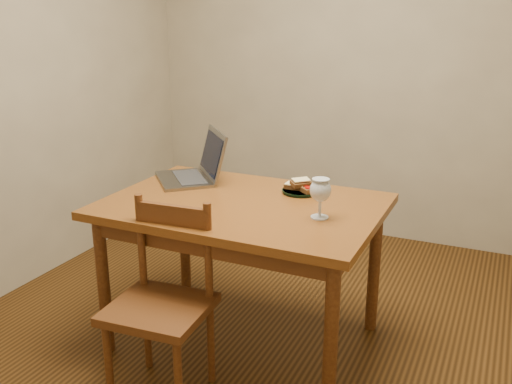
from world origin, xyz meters
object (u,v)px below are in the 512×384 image
at_px(table, 243,219).
at_px(plate, 300,191).
at_px(chair, 161,295).
at_px(laptop, 197,167).
at_px(milk_glass, 320,198).

relative_size(table, plate, 6.97).
height_order(table, chair, chair).
height_order(chair, laptop, laptop).
height_order(table, plate, plate).
bearing_deg(milk_glass, plate, 123.58).
bearing_deg(laptop, chair, -23.90).
bearing_deg(chair, table, 71.60).
bearing_deg(milk_glass, table, 172.54).
distance_m(table, milk_glass, 0.44).
distance_m(plate, laptop, 0.59).
xyz_separation_m(plate, laptop, (-0.59, -0.01, 0.06)).
bearing_deg(plate, table, -127.92).
relative_size(chair, laptop, 0.88).
xyz_separation_m(table, milk_glass, (0.40, -0.05, 0.18)).
bearing_deg(plate, milk_glass, -56.42).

